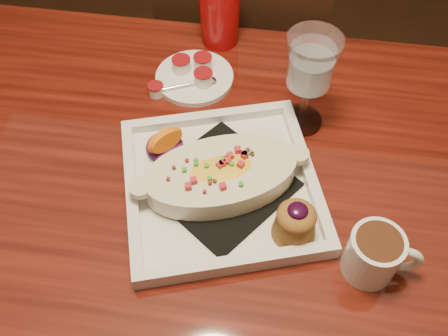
# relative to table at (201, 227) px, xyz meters

# --- Properties ---
(table) EXTENTS (1.50, 0.90, 0.75)m
(table) POSITION_rel_table_xyz_m (0.00, 0.00, 0.00)
(table) COLOR maroon
(table) RESTS_ON floor
(chair_far) EXTENTS (0.42, 0.42, 0.93)m
(chair_far) POSITION_rel_table_xyz_m (-0.00, 0.63, -0.15)
(chair_far) COLOR black
(chair_far) RESTS_ON floor
(plate) EXTENTS (0.39, 0.39, 0.08)m
(plate) POSITION_rel_table_xyz_m (0.04, 0.02, 0.13)
(plate) COLOR silver
(plate) RESTS_ON table
(coffee_mug) EXTENTS (0.11, 0.08, 0.08)m
(coffee_mug) POSITION_rel_table_xyz_m (0.27, -0.09, 0.14)
(coffee_mug) COLOR silver
(coffee_mug) RESTS_ON table
(goblet) EXTENTS (0.09, 0.09, 0.19)m
(goblet) POSITION_rel_table_xyz_m (0.16, 0.19, 0.23)
(goblet) COLOR silver
(goblet) RESTS_ON table
(saucer) EXTENTS (0.15, 0.15, 0.10)m
(saucer) POSITION_rel_table_xyz_m (-0.06, 0.27, 0.11)
(saucer) COLOR silver
(saucer) RESTS_ON table
(creamer_loose) EXTENTS (0.03, 0.03, 0.02)m
(creamer_loose) POSITION_rel_table_xyz_m (-0.12, 0.22, 0.11)
(creamer_loose) COLOR white
(creamer_loose) RESTS_ON table
(red_tumbler) EXTENTS (0.09, 0.09, 0.15)m
(red_tumbler) POSITION_rel_table_xyz_m (-0.03, 0.40, 0.17)
(red_tumbler) COLOR #BA0D10
(red_tumbler) RESTS_ON table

